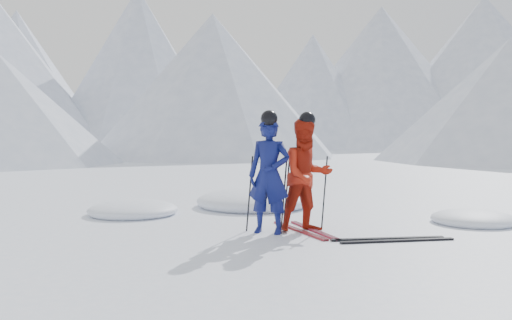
{
  "coord_description": "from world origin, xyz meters",
  "views": [
    {
      "loc": [
        -1.92,
        -8.48,
        1.57
      ],
      "look_at": [
        -1.75,
        0.5,
        1.1
      ],
      "focal_mm": 38.0,
      "sensor_mm": 36.0,
      "label": 1
    }
  ],
  "objects": [
    {
      "name": "ground",
      "position": [
        0.0,
        0.0,
        0.0
      ],
      "size": [
        160.0,
        160.0,
        0.0
      ],
      "primitive_type": "plane",
      "color": "white",
      "rests_on": "ground"
    },
    {
      "name": "mountain_range",
      "position": [
        5.71,
        35.31,
        6.72
      ],
      "size": [
        106.15,
        62.94,
        15.53
      ],
      "color": "#B2BCD1",
      "rests_on": "ground"
    },
    {
      "name": "skier_blue",
      "position": [
        -1.56,
        -0.17,
        0.9
      ],
      "size": [
        0.76,
        0.63,
        1.79
      ],
      "primitive_type": "imported",
      "rotation": [
        0.0,
        0.0,
        -0.35
      ],
      "color": "#0E1454",
      "rests_on": "ground"
    },
    {
      "name": "skier_red",
      "position": [
        -0.96,
        -0.03,
        0.89
      ],
      "size": [
        1.04,
        0.92,
        1.77
      ],
      "primitive_type": "imported",
      "rotation": [
        0.0,
        0.0,
        0.34
      ],
      "color": "#AC1F0D",
      "rests_on": "ground"
    },
    {
      "name": "pole_blue_left",
      "position": [
        -1.86,
        -0.02,
        0.6
      ],
      "size": [
        0.12,
        0.08,
        1.19
      ],
      "primitive_type": "cylinder",
      "rotation": [
        0.05,
        0.08,
        0.0
      ],
      "color": "black",
      "rests_on": "ground"
    },
    {
      "name": "pole_blue_right",
      "position": [
        -1.31,
        0.08,
        0.6
      ],
      "size": [
        0.12,
        0.07,
        1.19
      ],
      "primitive_type": "cylinder",
      "rotation": [
        -0.04,
        0.08,
        0.0
      ],
      "color": "black",
      "rests_on": "ground"
    },
    {
      "name": "pole_red_left",
      "position": [
        -1.26,
        0.22,
        0.59
      ],
      "size": [
        0.12,
        0.09,
        1.18
      ],
      "primitive_type": "cylinder",
      "rotation": [
        0.06,
        0.08,
        0.0
      ],
      "color": "black",
      "rests_on": "ground"
    },
    {
      "name": "pole_red_right",
      "position": [
        -0.66,
        0.12,
        0.59
      ],
      "size": [
        0.12,
        0.08,
        1.18
      ],
      "primitive_type": "cylinder",
      "rotation": [
        -0.05,
        0.08,
        0.0
      ],
      "color": "black",
      "rests_on": "ground"
    },
    {
      "name": "ski_worn_left",
      "position": [
        -1.08,
        -0.03,
        0.01
      ],
      "size": [
        0.71,
        1.61,
        0.03
      ],
      "primitive_type": "cube",
      "rotation": [
        0.0,
        0.0,
        0.38
      ],
      "color": "black",
      "rests_on": "ground"
    },
    {
      "name": "ski_worn_right",
      "position": [
        -0.84,
        -0.03,
        0.01
      ],
      "size": [
        0.6,
        1.65,
        0.03
      ],
      "primitive_type": "cube",
      "rotation": [
        0.0,
        0.0,
        0.31
      ],
      "color": "black",
      "rests_on": "ground"
    },
    {
      "name": "ski_loose_a",
      "position": [
        0.14,
        -0.72,
        0.01
      ],
      "size": [
        1.7,
        0.29,
        0.03
      ],
      "primitive_type": "cube",
      "rotation": [
        0.0,
        0.0,
        1.69
      ],
      "color": "black",
      "rests_on": "ground"
    },
    {
      "name": "ski_loose_b",
      "position": [
        0.24,
        -0.87,
        0.01
      ],
      "size": [
        1.69,
        0.35,
        0.03
      ],
      "primitive_type": "cube",
      "rotation": [
        0.0,
        0.0,
        1.72
      ],
      "color": "black",
      "rests_on": "ground"
    },
    {
      "name": "snow_lumps",
      "position": [
        -1.53,
        2.09,
        0.0
      ],
      "size": [
        8.76,
        6.02,
        0.52
      ],
      "color": "white",
      "rests_on": "ground"
    }
  ]
}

